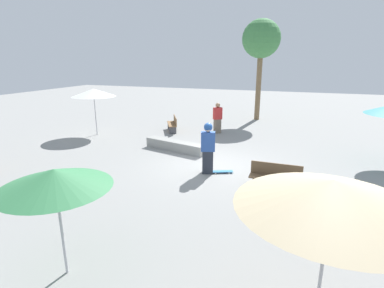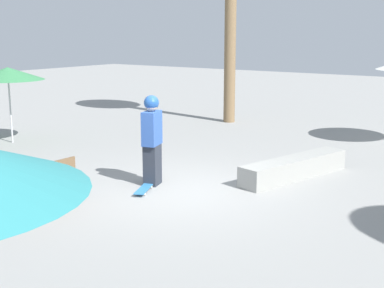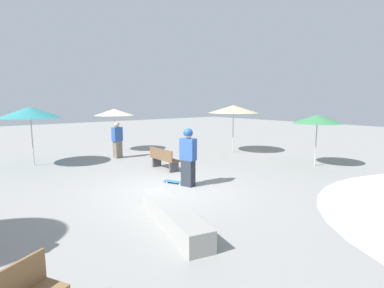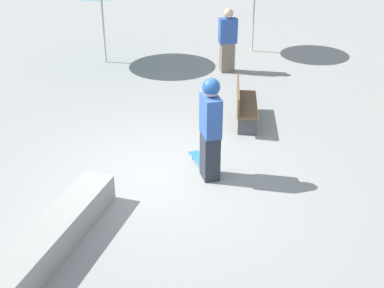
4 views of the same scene
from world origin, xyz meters
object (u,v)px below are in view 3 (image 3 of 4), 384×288
(shade_umbrella_cream, at_px, (114,112))
(shade_umbrella_green, at_px, (317,119))
(shade_umbrella_tan, at_px, (233,109))
(skater_main, at_px, (188,155))
(skateboard, at_px, (175,182))
(bystander_far, at_px, (117,140))
(bench_far, at_px, (164,159))
(concrete_ledge, at_px, (172,216))
(shade_umbrella_teal, at_px, (30,112))

(shade_umbrella_cream, height_order, shade_umbrella_green, shade_umbrella_cream)
(shade_umbrella_tan, bearing_deg, skater_main, -148.98)
(skater_main, relative_size, shade_umbrella_tan, 0.72)
(skateboard, xyz_separation_m, shade_umbrella_tan, (5.95, 2.97, 2.23))
(bystander_far, bearing_deg, skater_main, -107.64)
(bench_far, bearing_deg, shade_umbrella_green, 57.82)
(bench_far, bearing_deg, skateboard, -23.36)
(shade_umbrella_green, height_order, shade_umbrella_tan, shade_umbrella_tan)
(concrete_ledge, xyz_separation_m, shade_umbrella_teal, (-0.98, 8.72, 2.03))
(skater_main, bearing_deg, shade_umbrella_cream, -25.63)
(shade_umbrella_green, bearing_deg, skateboard, 166.27)
(skater_main, height_order, shade_umbrella_cream, shade_umbrella_cream)
(concrete_ledge, height_order, shade_umbrella_teal, shade_umbrella_teal)
(concrete_ledge, xyz_separation_m, bystander_far, (2.54, 8.08, 0.64))
(shade_umbrella_cream, bearing_deg, skater_main, -98.21)
(skater_main, bearing_deg, concrete_ledge, 117.72)
(skater_main, bearing_deg, bench_far, -33.18)
(skateboard, relative_size, shade_umbrella_green, 0.38)
(skater_main, distance_m, skateboard, 1.09)
(shade_umbrella_teal, relative_size, shade_umbrella_tan, 0.95)
(shade_umbrella_teal, height_order, shade_umbrella_tan, shade_umbrella_tan)
(shade_umbrella_teal, bearing_deg, shade_umbrella_tan, -18.77)
(skateboard, xyz_separation_m, concrete_ledge, (-2.02, -2.71, 0.16))
(shade_umbrella_tan, relative_size, bystander_far, 1.50)
(concrete_ledge, height_order, shade_umbrella_green, shade_umbrella_green)
(skateboard, bearing_deg, skater_main, 176.16)
(concrete_ledge, relative_size, shade_umbrella_green, 1.42)
(shade_umbrella_green, bearing_deg, shade_umbrella_teal, 140.69)
(skater_main, height_order, shade_umbrella_teal, shade_umbrella_teal)
(shade_umbrella_tan, bearing_deg, concrete_ledge, -144.53)
(skateboard, distance_m, bench_far, 2.16)
(bench_far, relative_size, shade_umbrella_teal, 0.65)
(concrete_ledge, height_order, bench_far, bench_far)
(shade_umbrella_cream, bearing_deg, skateboard, -100.14)
(concrete_ledge, bearing_deg, shade_umbrella_cream, 71.66)
(shade_umbrella_cream, xyz_separation_m, shade_umbrella_green, (4.89, -8.85, -0.13))
(skater_main, distance_m, bench_far, 2.60)
(concrete_ledge, relative_size, shade_umbrella_teal, 1.24)
(concrete_ledge, height_order, shade_umbrella_tan, shade_umbrella_tan)
(skateboard, relative_size, shade_umbrella_teal, 0.33)
(skateboard, height_order, shade_umbrella_green, shade_umbrella_green)
(shade_umbrella_cream, relative_size, bystander_far, 1.31)
(shade_umbrella_cream, distance_m, bystander_far, 2.45)
(concrete_ledge, height_order, bystander_far, bystander_far)
(shade_umbrella_teal, relative_size, bystander_far, 1.43)
(shade_umbrella_green, bearing_deg, shade_umbrella_tan, 93.16)
(shade_umbrella_green, xyz_separation_m, shade_umbrella_tan, (-0.25, 4.49, 0.31))
(bench_far, relative_size, bystander_far, 0.92)
(shade_umbrella_teal, bearing_deg, skateboard, -63.52)
(bench_far, distance_m, shade_umbrella_cream, 5.66)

